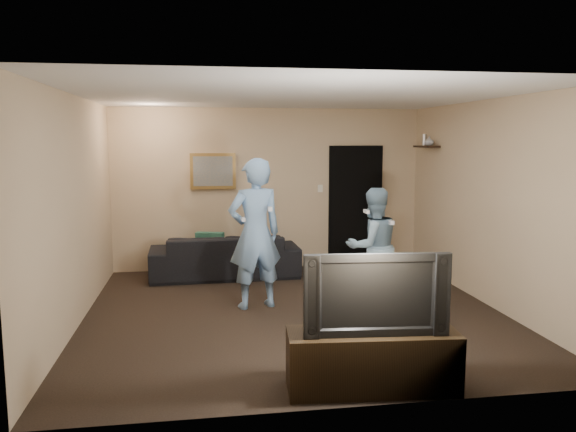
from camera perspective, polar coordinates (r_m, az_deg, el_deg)
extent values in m
plane|color=black|center=(6.96, 0.63, -9.74)|extent=(5.00, 5.00, 0.00)
cube|color=silver|center=(6.66, 0.66, 12.11)|extent=(5.00, 5.00, 0.04)
cube|color=tan|center=(9.15, -1.96, 2.76)|extent=(5.00, 0.04, 2.60)
cube|color=tan|center=(4.27, 6.22, -2.98)|extent=(5.00, 0.04, 2.60)
cube|color=tan|center=(6.74, -20.80, 0.49)|extent=(0.04, 5.00, 2.60)
cube|color=tan|center=(7.52, 19.79, 1.23)|extent=(0.04, 5.00, 2.60)
imported|color=black|center=(8.71, -6.44, -3.99)|extent=(2.28, 0.94, 0.66)
cube|color=#194B3C|center=(8.68, -7.93, -3.05)|extent=(0.45, 0.25, 0.43)
cube|color=olive|center=(9.04, -7.63, 4.54)|extent=(0.72, 0.05, 0.57)
cube|color=slate|center=(9.01, -7.63, 4.53)|extent=(0.62, 0.01, 0.47)
cube|color=black|center=(9.44, 6.85, 1.03)|extent=(0.90, 0.06, 2.00)
cube|color=silver|center=(9.27, 3.29, 2.82)|extent=(0.08, 0.02, 0.12)
cube|color=black|center=(9.05, 13.89, 6.86)|extent=(0.20, 0.60, 0.03)
imported|color=#B4B4B9|center=(8.96, 14.15, 7.41)|extent=(0.15, 0.15, 0.15)
cylinder|color=silver|center=(9.14, 13.68, 7.53)|extent=(0.06, 0.06, 0.18)
cube|color=black|center=(4.92, 8.57, -14.35)|extent=(1.46, 0.57, 0.51)
imported|color=black|center=(4.72, 8.71, -7.61)|extent=(1.20, 0.25, 0.69)
imported|color=#7BA6D6|center=(6.98, -3.37, -1.81)|extent=(0.77, 0.60, 1.87)
cube|color=white|center=(6.71, -4.57, -0.35)|extent=(0.04, 0.14, 0.04)
cube|color=white|center=(6.73, -1.86, 0.73)|extent=(0.05, 0.09, 0.05)
imported|color=#7C9FB5|center=(7.22, 8.61, -3.08)|extent=(0.82, 0.70, 1.50)
cube|color=white|center=(6.89, 7.97, 0.46)|extent=(0.04, 0.14, 0.04)
cube|color=white|center=(7.00, 10.46, -0.66)|extent=(0.05, 0.09, 0.05)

